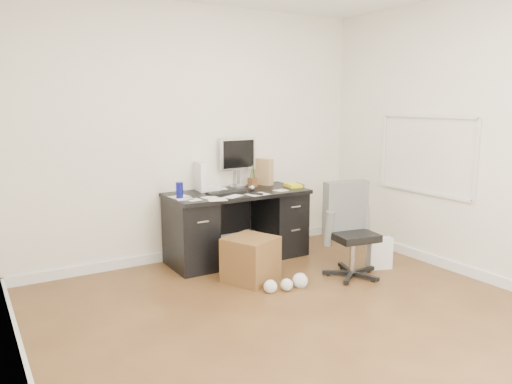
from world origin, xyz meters
TOP-DOWN VIEW (x-y plane):
  - ground at (0.00, 0.00)m, footprint 4.00×4.00m
  - room_shell at (0.03, 0.03)m, footprint 4.02×4.02m
  - desk at (0.30, 1.65)m, footprint 1.50×0.70m
  - loose_papers at (0.10, 1.60)m, footprint 1.10×0.60m
  - lcd_monitor at (0.46, 1.91)m, footprint 0.45×0.27m
  - keyboard at (0.14, 1.60)m, footprint 0.41×0.14m
  - computer_mouse at (0.46, 1.60)m, footprint 0.07×0.07m
  - travel_mug at (-0.37, 1.62)m, footprint 0.08×0.08m
  - white_binder at (-0.02, 1.90)m, footprint 0.15×0.28m
  - magazine_file at (0.77, 1.90)m, footprint 0.22×0.29m
  - pen_cup at (0.60, 1.83)m, footprint 0.12×0.12m
  - yellow_book at (0.99, 1.58)m, footprint 0.19×0.22m
  - paper_remote at (0.40, 1.39)m, footprint 0.25×0.21m
  - office_chair at (1.00, 0.58)m, footprint 0.60×0.60m
  - pc_tower at (1.86, 1.75)m, footprint 0.23×0.42m
  - shopping_bag at (1.40, 0.62)m, footprint 0.28×0.24m
  - wicker_basket at (0.08, 0.99)m, footprint 0.56×0.56m
  - desk_printer at (0.73, 1.80)m, footprint 0.38×0.32m

SIDE VIEW (x-z plane):
  - ground at x=0.00m, z-range 0.00..0.00m
  - desk_printer at x=0.73m, z-range 0.00..0.22m
  - shopping_bag at x=1.40m, z-range 0.00..0.32m
  - pc_tower at x=1.86m, z-range 0.00..0.40m
  - wicker_basket at x=0.08m, z-range 0.00..0.43m
  - desk at x=0.30m, z-range 0.02..0.77m
  - office_chair at x=1.00m, z-range 0.00..0.93m
  - loose_papers at x=0.10m, z-range 0.75..0.75m
  - paper_remote at x=0.40m, z-range 0.75..0.77m
  - keyboard at x=0.14m, z-range 0.75..0.77m
  - yellow_book at x=0.99m, z-range 0.75..0.78m
  - computer_mouse at x=0.46m, z-range 0.75..0.81m
  - travel_mug at x=-0.37m, z-range 0.75..0.91m
  - pen_cup at x=0.60m, z-range 0.75..0.99m
  - magazine_file at x=0.77m, z-range 0.75..1.05m
  - white_binder at x=-0.02m, z-range 0.75..1.06m
  - lcd_monitor at x=0.46m, z-range 0.75..1.31m
  - room_shell at x=0.03m, z-range 0.30..3.01m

